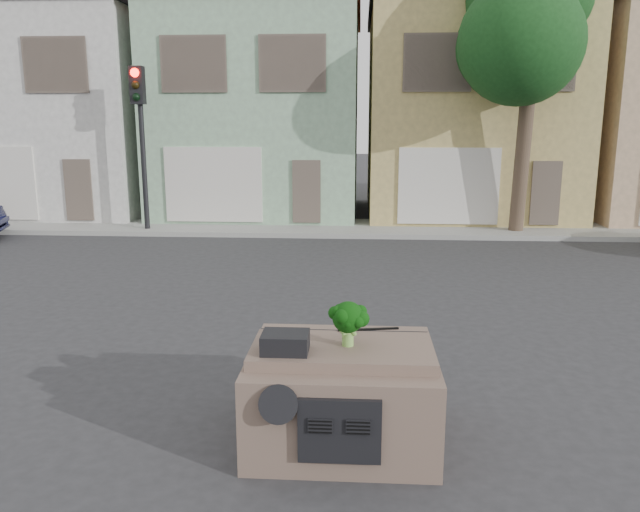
# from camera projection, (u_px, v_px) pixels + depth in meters

# --- Properties ---
(ground_plane) EXTENTS (120.00, 120.00, 0.00)m
(ground_plane) POSITION_uv_depth(u_px,v_px,m) (347.00, 343.00, 9.88)
(ground_plane) COLOR #303033
(ground_plane) RESTS_ON ground
(sidewalk) EXTENTS (40.00, 3.00, 0.15)m
(sidewalk) POSITION_uv_depth(u_px,v_px,m) (354.00, 228.00, 20.11)
(sidewalk) COLOR gray
(sidewalk) RESTS_ON ground
(townhouse_white) EXTENTS (7.20, 8.20, 7.55)m
(townhouse_white) POSITION_uv_depth(u_px,v_px,m) (70.00, 113.00, 23.92)
(townhouse_white) COLOR beige
(townhouse_white) RESTS_ON ground
(townhouse_mint) EXTENTS (7.20, 8.20, 7.55)m
(townhouse_mint) POSITION_uv_depth(u_px,v_px,m) (264.00, 113.00, 23.45)
(townhouse_mint) COLOR #8CB38F
(townhouse_mint) RESTS_ON ground
(townhouse_tan) EXTENTS (7.20, 8.20, 7.55)m
(townhouse_tan) POSITION_uv_depth(u_px,v_px,m) (465.00, 112.00, 22.98)
(townhouse_tan) COLOR tan
(townhouse_tan) RESTS_ON ground
(traffic_signal) EXTENTS (0.40, 0.40, 5.10)m
(traffic_signal) POSITION_uv_depth(u_px,v_px,m) (142.00, 151.00, 19.02)
(traffic_signal) COLOR black
(traffic_signal) RESTS_ON ground
(tree_near) EXTENTS (4.40, 4.00, 8.50)m
(tree_near) POSITION_uv_depth(u_px,v_px,m) (527.00, 93.00, 18.23)
(tree_near) COLOR #164017
(tree_near) RESTS_ON ground
(car_dashboard) EXTENTS (2.00, 1.80, 1.12)m
(car_dashboard) POSITION_uv_depth(u_px,v_px,m) (342.00, 389.00, 6.83)
(car_dashboard) COLOR brown
(car_dashboard) RESTS_ON ground
(instrument_hump) EXTENTS (0.48, 0.38, 0.20)m
(instrument_hump) POSITION_uv_depth(u_px,v_px,m) (285.00, 342.00, 6.39)
(instrument_hump) COLOR black
(instrument_hump) RESTS_ON car_dashboard
(wiper_arm) EXTENTS (0.69, 0.15, 0.02)m
(wiper_arm) POSITION_uv_depth(u_px,v_px,m) (368.00, 329.00, 7.07)
(wiper_arm) COLOR black
(wiper_arm) RESTS_ON car_dashboard
(broccoli) EXTENTS (0.52, 0.52, 0.49)m
(broccoli) POSITION_uv_depth(u_px,v_px,m) (348.00, 323.00, 6.54)
(broccoli) COLOR black
(broccoli) RESTS_ON car_dashboard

